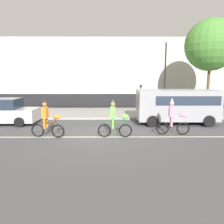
{
  "coord_description": "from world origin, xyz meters",
  "views": [
    {
      "loc": [
        0.56,
        -11.12,
        2.99
      ],
      "look_at": [
        0.64,
        1.2,
        1.0
      ],
      "focal_mm": 35.0,
      "sensor_mm": 36.0,
      "label": 1
    }
  ],
  "objects_px": {
    "parade_cyclist_pink": "(173,119)",
    "street_lamp_post": "(165,65)",
    "parade_cyclist_lime": "(115,121)",
    "parked_car_silver": "(4,112)",
    "parked_van_grey": "(178,104)",
    "parade_cyclist_orange": "(48,121)"
  },
  "relations": [
    {
      "from": "parade_cyclist_pink",
      "to": "street_lamp_post",
      "type": "relative_size",
      "value": 0.33
    },
    {
      "from": "parade_cyclist_lime",
      "to": "parade_cyclist_pink",
      "type": "xyz_separation_m",
      "value": [
        3.03,
        0.46,
        0.0
      ]
    },
    {
      "from": "parade_cyclist_lime",
      "to": "parked_car_silver",
      "type": "bearing_deg",
      "value": 156.02
    },
    {
      "from": "parked_van_grey",
      "to": "street_lamp_post",
      "type": "xyz_separation_m",
      "value": [
        0.25,
        4.62,
        2.71
      ]
    },
    {
      "from": "parade_cyclist_orange",
      "to": "parade_cyclist_lime",
      "type": "bearing_deg",
      "value": 0.26
    },
    {
      "from": "parade_cyclist_orange",
      "to": "parked_van_grey",
      "type": "height_order",
      "value": "parked_van_grey"
    },
    {
      "from": "parade_cyclist_lime",
      "to": "parade_cyclist_pink",
      "type": "height_order",
      "value": "same"
    },
    {
      "from": "parade_cyclist_pink",
      "to": "street_lamp_post",
      "type": "distance_m",
      "value": 8.12
    },
    {
      "from": "parked_car_silver",
      "to": "street_lamp_post",
      "type": "distance_m",
      "value": 12.68
    },
    {
      "from": "parked_car_silver",
      "to": "parade_cyclist_lime",
      "type": "bearing_deg",
      "value": -23.98
    },
    {
      "from": "parked_van_grey",
      "to": "parade_cyclist_lime",
      "type": "bearing_deg",
      "value": -141.65
    },
    {
      "from": "parade_cyclist_pink",
      "to": "parked_van_grey",
      "type": "relative_size",
      "value": 0.38
    },
    {
      "from": "parade_cyclist_pink",
      "to": "parked_car_silver",
      "type": "height_order",
      "value": "parade_cyclist_pink"
    },
    {
      "from": "parade_cyclist_pink",
      "to": "parade_cyclist_orange",
      "type": "bearing_deg",
      "value": -175.72
    },
    {
      "from": "parade_cyclist_pink",
      "to": "parked_car_silver",
      "type": "xyz_separation_m",
      "value": [
        -10.04,
        2.66,
        -0.06
      ]
    },
    {
      "from": "parade_cyclist_lime",
      "to": "parked_van_grey",
      "type": "distance_m",
      "value": 5.2
    },
    {
      "from": "parade_cyclist_pink",
      "to": "parked_van_grey",
      "type": "distance_m",
      "value": 2.98
    },
    {
      "from": "parade_cyclist_pink",
      "to": "street_lamp_post",
      "type": "height_order",
      "value": "street_lamp_post"
    },
    {
      "from": "parade_cyclist_pink",
      "to": "parked_van_grey",
      "type": "bearing_deg",
      "value": 69.35
    },
    {
      "from": "parade_cyclist_pink",
      "to": "parked_car_silver",
      "type": "bearing_deg",
      "value": 165.17
    },
    {
      "from": "parade_cyclist_pink",
      "to": "parked_van_grey",
      "type": "xyz_separation_m",
      "value": [
        1.04,
        2.75,
        0.44
      ]
    },
    {
      "from": "parade_cyclist_orange",
      "to": "street_lamp_post",
      "type": "xyz_separation_m",
      "value": [
        7.67,
        7.85,
        3.15
      ]
    }
  ]
}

